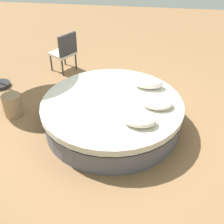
% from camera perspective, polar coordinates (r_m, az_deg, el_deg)
% --- Properties ---
extents(ground_plane, '(16.00, 16.00, 0.00)m').
position_cam_1_polar(ground_plane, '(5.34, 0.00, -2.87)').
color(ground_plane, olive).
extents(round_bed, '(2.53, 2.53, 0.55)m').
position_cam_1_polar(round_bed, '(5.17, 0.00, -0.43)').
color(round_bed, '#595966').
rests_on(round_bed, ground_plane).
extents(throw_pillow_0, '(0.52, 0.36, 0.17)m').
position_cam_1_polar(throw_pillow_0, '(4.47, 5.57, -1.59)').
color(throw_pillow_0, silver).
rests_on(throw_pillow_0, round_bed).
extents(throw_pillow_1, '(0.52, 0.39, 0.14)m').
position_cam_1_polar(throw_pillow_1, '(4.93, 9.07, 1.82)').
color(throw_pillow_1, silver).
rests_on(throw_pillow_1, round_bed).
extents(throw_pillow_2, '(0.55, 0.31, 0.21)m').
position_cam_1_polar(throw_pillow_2, '(5.43, 7.31, 5.82)').
color(throw_pillow_2, white).
rests_on(throw_pillow_2, round_bed).
extents(patio_chair, '(0.70, 0.71, 0.98)m').
position_cam_1_polar(patio_chair, '(7.07, -9.41, 12.15)').
color(patio_chair, '#333338').
rests_on(patio_chair, ground_plane).
extents(side_table, '(0.36, 0.36, 0.45)m').
position_cam_1_polar(side_table, '(5.84, -19.29, 1.29)').
color(side_table, '#997A56').
rests_on(side_table, ground_plane).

